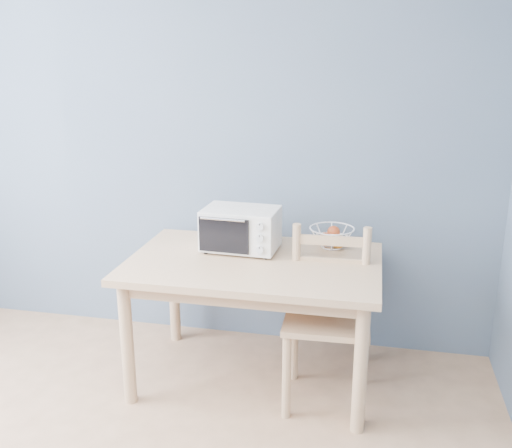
% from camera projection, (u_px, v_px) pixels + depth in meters
% --- Properties ---
extents(dining_table, '(1.40, 0.90, 0.75)m').
position_uv_depth(dining_table, '(254.00, 277.00, 3.21)').
color(dining_table, tan).
rests_on(dining_table, ground).
extents(toaster_oven, '(0.44, 0.33, 0.25)m').
position_uv_depth(toaster_oven, '(238.00, 228.00, 3.30)').
color(toaster_oven, white).
rests_on(toaster_oven, dining_table).
extents(fruit_basket, '(0.29, 0.29, 0.13)m').
position_uv_depth(fruit_basket, '(332.00, 237.00, 3.37)').
color(fruit_basket, white).
rests_on(fruit_basket, dining_table).
extents(dining_chair, '(0.46, 0.46, 0.96)m').
position_uv_depth(dining_chair, '(327.00, 319.00, 3.09)').
color(dining_chair, tan).
rests_on(dining_chair, ground).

